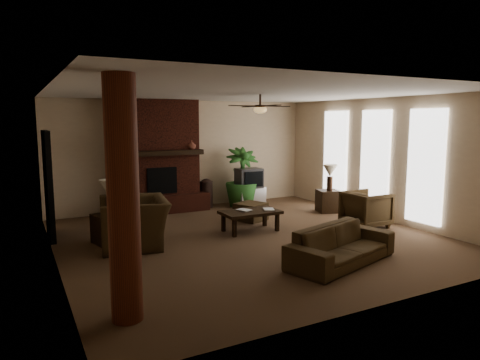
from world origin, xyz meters
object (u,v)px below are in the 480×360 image
log_column (123,201)px  lamp_right (330,172)px  side_table_right (328,201)px  floor_vase (206,191)px  ottoman (251,212)px  armchair_right (367,207)px  coffee_table (250,214)px  side_table_left (108,229)px  lamp_left (109,190)px  sofa (342,239)px  tv_stand (248,197)px  armchair_left (134,214)px  floor_plant (241,190)px

log_column → lamp_right: size_ratio=4.31×
side_table_right → floor_vase: bearing=142.3°
ottoman → armchair_right: bearing=-41.9°
coffee_table → floor_vase: size_ratio=1.56×
armchair_right → ottoman: size_ratio=1.43×
coffee_table → lamp_right: 2.85m
side_table_left → lamp_left: lamp_left is taller
lamp_left → lamp_right: (5.42, 0.25, 0.00)m
sofa → lamp_right: bearing=37.1°
tv_stand → floor_vase: size_ratio=1.10×
side_table_right → lamp_right: size_ratio=0.85×
tv_stand → lamp_left: size_ratio=1.31×
coffee_table → lamp_right: lamp_right is taller
sofa → tv_stand: 4.95m
side_table_left → coffee_table: bearing=-9.9°
armchair_left → side_table_left: armchair_left is taller
floor_plant → lamp_left: bearing=-153.3°
armchair_left → side_table_right: armchair_left is taller
side_table_left → side_table_right: size_ratio=1.00×
armchair_right → lamp_left: lamp_left is taller
floor_vase → lamp_left: bearing=-142.9°
side_table_right → lamp_right: 0.73m
armchair_left → armchair_right: armchair_left is taller
sofa → tv_stand: size_ratio=2.41×
lamp_right → ottoman: bearing=176.6°
floor_vase → coffee_table: bearing=-93.7°
log_column → armchair_right: size_ratio=3.26×
armchair_right → ottoman: (-1.91, 1.71, -0.23)m
log_column → armchair_left: size_ratio=2.08×
armchair_left → side_table_right: (5.05, 0.68, -0.31)m
armchair_right → lamp_right: 1.70m
sofa → armchair_right: (2.09, 1.61, 0.03)m
coffee_table → tv_stand: tv_stand is taller
floor_plant → armchair_left: bearing=-146.1°
armchair_left → side_table_left: (-0.40, 0.40, -0.31)m
armchair_left → lamp_left: lamp_left is taller
coffee_table → lamp_left: 2.85m
sofa → coffee_table: (-0.31, 2.46, -0.03)m
log_column → floor_plant: bearing=50.8°
armchair_right → armchair_left: bearing=78.2°
tv_stand → floor_plant: bearing=165.5°
sofa → lamp_right: lamp_right is taller
log_column → lamp_right: (5.90, 3.59, -0.40)m
log_column → tv_stand: log_column is taller
armchair_left → lamp_left: size_ratio=2.07×
sofa → tv_stand: sofa is taller
log_column → floor_plant: log_column is taller
lamp_left → armchair_left: bearing=-48.6°
coffee_table → side_table_right: side_table_right is taller
sofa → coffee_table: 2.48m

